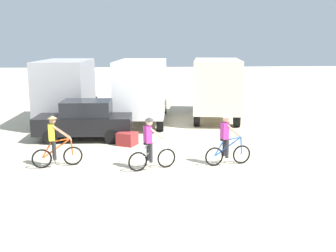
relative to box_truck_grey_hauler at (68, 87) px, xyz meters
name	(u,v)px	position (x,y,z in m)	size (l,w,h in m)	color
ground_plane	(188,182)	(5.17, -10.40, -1.87)	(120.00, 120.00, 0.00)	beige
box_truck_grey_hauler	(68,87)	(0.00, 0.00, 0.00)	(2.60, 6.82, 3.35)	#9E9EA3
box_truck_avon_van	(143,88)	(4.03, -0.56, 0.00)	(3.05, 6.96, 3.35)	white
box_truck_cream_rv	(216,86)	(8.17, 0.17, 0.00)	(3.45, 7.05, 3.35)	beige
sedan_parked	(85,120)	(1.36, -4.46, -0.99)	(4.27, 1.94, 1.76)	black
cyclist_orange_shirt	(55,143)	(0.81, -8.46, -1.03)	(1.69, 0.63, 1.82)	black
cyclist_cowboy_hat	(151,146)	(4.08, -9.05, -1.03)	(1.65, 0.72, 1.82)	black
cyclist_near_camera	(227,142)	(6.77, -8.73, -1.03)	(1.71, 0.56, 1.82)	black
supply_crate	(127,139)	(3.23, -5.59, -1.60)	(0.72, 0.69, 0.55)	#9E2D2D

